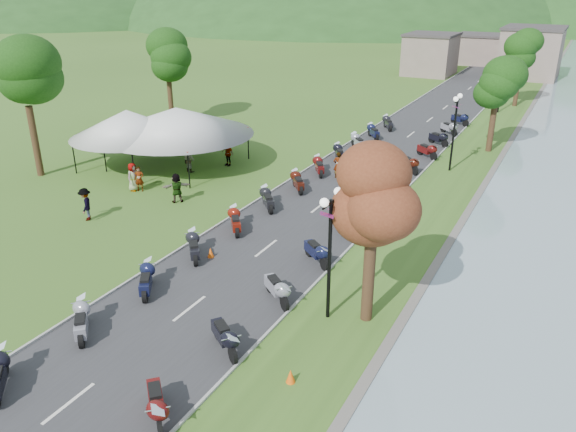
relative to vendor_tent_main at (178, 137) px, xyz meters
The scene contains 12 objects.
road 15.24m from the vendor_tent_main, 38.87° to the left, with size 7.00×120.00×0.02m, color #343437.
hills_backdrop 169.90m from the vendor_tent_main, 86.03° to the left, with size 360.00×120.00×76.00m, color #285621, non-canonical shape.
far_building 55.35m from the vendor_tent_main, 79.84° to the left, with size 18.00×16.00×5.00m, color gray.
moto_row_left 12.16m from the vendor_tent_main, 38.65° to the right, with size 2.60×49.85×1.10m, color #331411, non-canonical shape.
moto_row_right 14.93m from the vendor_tent_main, 12.45° to the right, with size 2.60×50.19×1.10m, color #331411, non-canonical shape.
vendor_tent_main is the anchor object (origin of this frame).
vendor_tent_side 3.19m from the vendor_tent_main, 138.96° to the right, with size 5.09×5.09×4.00m, color silver, non-canonical shape.
tree_park_left 9.55m from the vendor_tent_main, 138.43° to the right, with size 3.72×3.72×10.34m, color #1D4D12, non-canonical shape.
tree_lakeside 21.76m from the vendor_tent_main, 33.43° to the right, with size 2.69×2.69×7.47m, color #1D4D12, non-canonical shape.
pedestrian_a 5.72m from the vendor_tent_main, 78.20° to the right, with size 0.56×0.41×1.54m, color slate.
pedestrian_b 2.61m from the vendor_tent_main, 28.87° to the right, with size 0.77×0.42×1.58m, color slate.
pedestrian_c 10.28m from the vendor_tent_main, 80.93° to the right, with size 1.14×0.47×1.77m, color slate.
Camera 1 is at (12.15, 1.22, 11.89)m, focal length 35.00 mm.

